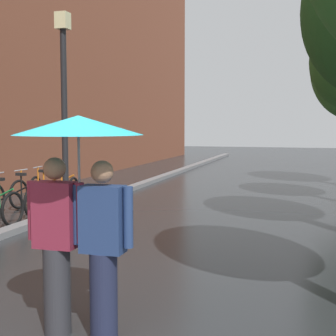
% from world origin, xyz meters
% --- Properties ---
extents(kerb_strip, '(0.30, 36.00, 0.12)m').
position_xyz_m(kerb_strip, '(-3.20, 10.00, 0.06)').
color(kerb_strip, slate).
rests_on(kerb_strip, ground).
extents(parked_bicycle_3, '(1.12, 0.77, 0.96)m').
position_xyz_m(parked_bicycle_3, '(-4.14, 5.71, 0.38)').
color(parked_bicycle_3, black).
rests_on(parked_bicycle_3, ground).
extents(parked_bicycle_4, '(1.14, 0.80, 0.96)m').
position_xyz_m(parked_bicycle_4, '(-4.06, 6.51, 0.38)').
color(parked_bicycle_4, black).
rests_on(parked_bicycle_4, ground).
extents(parked_bicycle_5, '(1.13, 0.79, 0.96)m').
position_xyz_m(parked_bicycle_5, '(-4.11, 7.41, 0.38)').
color(parked_bicycle_5, black).
rests_on(parked_bicycle_5, ground).
extents(couple_under_umbrella, '(1.20, 1.20, 2.09)m').
position_xyz_m(couple_under_umbrella, '(0.01, 0.53, 1.43)').
color(couple_under_umbrella, '#2D2D33').
rests_on(couple_under_umbrella, ground).
extents(street_lamp_post, '(0.24, 0.24, 4.16)m').
position_xyz_m(street_lamp_post, '(-2.60, 5.19, 2.44)').
color(street_lamp_post, black).
rests_on(street_lamp_post, ground).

